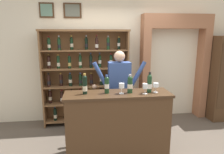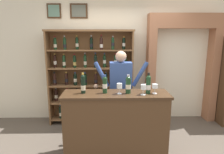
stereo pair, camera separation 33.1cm
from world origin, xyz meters
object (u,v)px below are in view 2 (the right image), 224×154
object	(u,v)px
tasting_bottle_chianti	(148,84)
wine_glass_left	(143,88)
tasting_bottle_vin_santo	(105,84)
tasting_bottle_super_tuscan	(83,84)
wine_glass_spare	(155,87)
wine_shelf	(91,75)
tasting_counter	(116,125)
shopkeeper	(121,86)
tasting_bottle_bianco	(128,84)
wine_glass_center	(119,86)

from	to	relation	value
tasting_bottle_chianti	wine_glass_left	xyz separation A→B (m)	(-0.09, -0.07, -0.03)
tasting_bottle_vin_santo	tasting_bottle_super_tuscan	bearing A→B (deg)	-179.92
tasting_bottle_chianti	wine_glass_spare	world-z (taller)	tasting_bottle_chianti
tasting_bottle_vin_santo	wine_shelf	bearing A→B (deg)	104.03
tasting_counter	tasting_bottle_chianti	distance (m)	0.82
tasting_bottle_vin_santo	shopkeeper	bearing A→B (deg)	61.70
wine_shelf	wine_glass_spare	distance (m)	1.70
tasting_bottle_super_tuscan	tasting_bottle_vin_santo	world-z (taller)	tasting_bottle_super_tuscan
wine_shelf	tasting_bottle_super_tuscan	xyz separation A→B (m)	(-0.01, -1.28, 0.13)
tasting_bottle_bianco	wine_glass_center	bearing A→B (deg)	-168.94
tasting_counter	tasting_bottle_bianco	bearing A→B (deg)	-3.08
tasting_bottle_super_tuscan	wine_glass_left	xyz separation A→B (m)	(0.89, -0.10, -0.03)
tasting_bottle_super_tuscan	wine_glass_left	size ratio (longest dim) A/B	1.99
wine_glass_spare	wine_glass_left	size ratio (longest dim) A/B	0.95
tasting_counter	wine_glass_center	distance (m)	0.64
tasting_bottle_bianco	wine_glass_left	bearing A→B (deg)	-21.28
wine_glass_spare	wine_shelf	bearing A→B (deg)	128.89
wine_glass_left	tasting_counter	bearing A→B (deg)	166.89
wine_glass_spare	wine_glass_center	bearing A→B (deg)	179.92
tasting_counter	tasting_bottle_vin_santo	xyz separation A→B (m)	(-0.17, 0.01, 0.66)
wine_glass_left	wine_shelf	bearing A→B (deg)	122.65
tasting_bottle_chianti	wine_glass_center	xyz separation A→B (m)	(-0.44, -0.02, -0.03)
tasting_bottle_super_tuscan	tasting_bottle_bianco	xyz separation A→B (m)	(0.68, -0.02, -0.00)
tasting_bottle_bianco	wine_glass_center	xyz separation A→B (m)	(-0.13, -0.03, -0.02)
wine_shelf	wine_glass_center	world-z (taller)	wine_shelf
tasting_counter	wine_glass_center	size ratio (longest dim) A/B	10.04
wine_glass_center	wine_glass_left	world-z (taller)	wine_glass_center
wine_glass_spare	tasting_counter	bearing A→B (deg)	176.37
wine_shelf	tasting_counter	xyz separation A→B (m)	(0.48, -1.29, -0.53)
wine_glass_center	wine_shelf	bearing A→B (deg)	112.08
tasting_bottle_bianco	tasting_bottle_super_tuscan	bearing A→B (deg)	178.19
wine_shelf	tasting_bottle_bianco	bearing A→B (deg)	-62.64
wine_glass_spare	tasting_bottle_bianco	bearing A→B (deg)	176.12
wine_shelf	tasting_bottle_bianco	size ratio (longest dim) A/B	6.99
wine_shelf	tasting_counter	size ratio (longest dim) A/B	1.23
shopkeeper	tasting_bottle_super_tuscan	distance (m)	0.81
shopkeeper	wine_glass_center	bearing A→B (deg)	-95.66
wine_glass_spare	wine_glass_left	distance (m)	0.19
tasting_bottle_bianco	wine_glass_left	size ratio (longest dim) A/B	1.82
wine_glass_left	tasting_bottle_bianco	bearing A→B (deg)	158.72
tasting_bottle_vin_santo	tasting_bottle_bianco	bearing A→B (deg)	-3.57
tasting_counter	tasting_bottle_chianti	world-z (taller)	tasting_bottle_chianti
shopkeeper	tasting_bottle_super_tuscan	world-z (taller)	shopkeeper
tasting_counter	tasting_bottle_vin_santo	distance (m)	0.68
tasting_bottle_super_tuscan	wine_glass_center	world-z (taller)	tasting_bottle_super_tuscan
tasting_bottle_chianti	wine_glass_left	bearing A→B (deg)	-139.77
tasting_bottle_chianti	tasting_bottle_vin_santo	bearing A→B (deg)	177.32
tasting_bottle_chianti	tasting_bottle_super_tuscan	bearing A→B (deg)	178.24
tasting_bottle_super_tuscan	shopkeeper	bearing A→B (deg)	40.20
shopkeeper	tasting_bottle_super_tuscan	xyz separation A→B (m)	(-0.60, -0.51, 0.17)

